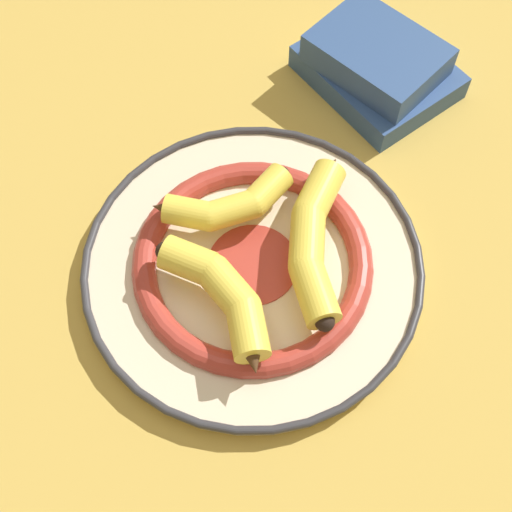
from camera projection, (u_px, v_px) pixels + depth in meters
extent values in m
plane|color=gold|center=(255.00, 289.00, 0.80)|extent=(2.80, 2.80, 0.00)
cylinder|color=beige|center=(256.00, 268.00, 0.81)|extent=(0.38, 0.38, 0.02)
torus|color=#AD382D|center=(256.00, 262.00, 0.79)|extent=(0.27, 0.27, 0.03)
cylinder|color=#AD382D|center=(256.00, 264.00, 0.80)|extent=(0.10, 0.10, 0.00)
torus|color=#333338|center=(256.00, 263.00, 0.80)|extent=(0.38, 0.38, 0.01)
cylinder|color=yellow|center=(187.00, 213.00, 0.79)|extent=(0.05, 0.06, 0.03)
cylinder|color=yellow|center=(232.00, 210.00, 0.79)|extent=(0.04, 0.06, 0.03)
cylinder|color=yellow|center=(268.00, 189.00, 0.80)|extent=(0.06, 0.06, 0.03)
sphere|color=yellow|center=(210.00, 217.00, 0.79)|extent=(0.03, 0.03, 0.03)
sphere|color=yellow|center=(254.00, 204.00, 0.79)|extent=(0.03, 0.03, 0.03)
cone|color=#472D19|center=(165.00, 208.00, 0.79)|extent=(0.03, 0.04, 0.03)
sphere|color=black|center=(282.00, 174.00, 0.81)|extent=(0.02, 0.02, 0.02)
cylinder|color=yellow|center=(320.00, 192.00, 0.80)|extent=(0.08, 0.07, 0.04)
cylinder|color=yellow|center=(307.00, 240.00, 0.77)|extent=(0.07, 0.05, 0.04)
cylinder|color=yellow|center=(315.00, 294.00, 0.74)|extent=(0.07, 0.05, 0.04)
sphere|color=yellow|center=(309.00, 214.00, 0.79)|extent=(0.04, 0.04, 0.04)
sphere|color=yellow|center=(306.00, 267.00, 0.75)|extent=(0.04, 0.04, 0.04)
cone|color=#472D19|center=(330.00, 170.00, 0.81)|extent=(0.04, 0.04, 0.03)
sphere|color=black|center=(325.00, 322.00, 0.72)|extent=(0.02, 0.02, 0.02)
cylinder|color=yellow|center=(248.00, 332.00, 0.72)|extent=(0.06, 0.04, 0.04)
cylinder|color=yellow|center=(227.00, 288.00, 0.74)|extent=(0.07, 0.06, 0.04)
cylinder|color=yellow|center=(188.00, 260.00, 0.76)|extent=(0.06, 0.07, 0.04)
sphere|color=yellow|center=(244.00, 307.00, 0.73)|extent=(0.04, 0.04, 0.04)
sphere|color=yellow|center=(212.00, 270.00, 0.75)|extent=(0.04, 0.04, 0.04)
cone|color=#472D19|center=(253.00, 357.00, 0.71)|extent=(0.04, 0.03, 0.03)
sphere|color=black|center=(165.00, 251.00, 0.76)|extent=(0.02, 0.02, 0.02)
cube|color=#2D4C84|center=(377.00, 72.00, 0.93)|extent=(0.24, 0.22, 0.04)
cube|color=white|center=(375.00, 70.00, 0.94)|extent=(0.22, 0.21, 0.03)
cube|color=#2D4C84|center=(377.00, 55.00, 0.90)|extent=(0.20, 0.19, 0.04)
cube|color=white|center=(375.00, 53.00, 0.90)|extent=(0.18, 0.18, 0.03)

